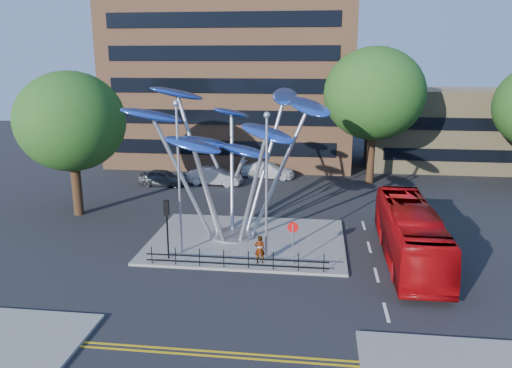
# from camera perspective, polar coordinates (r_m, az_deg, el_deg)

# --- Properties ---
(ground) EXTENTS (120.00, 120.00, 0.00)m
(ground) POSITION_cam_1_polar(r_m,az_deg,el_deg) (25.80, -0.67, -11.47)
(ground) COLOR black
(ground) RESTS_ON ground
(traffic_island) EXTENTS (12.00, 9.00, 0.15)m
(traffic_island) POSITION_cam_1_polar(r_m,az_deg,el_deg) (31.36, -1.02, -6.48)
(traffic_island) COLOR slate
(traffic_island) RESTS_ON ground
(double_yellow_near) EXTENTS (40.00, 0.12, 0.01)m
(double_yellow_near) POSITION_cam_1_polar(r_m,az_deg,el_deg) (20.63, -3.02, -18.69)
(double_yellow_near) COLOR gold
(double_yellow_near) RESTS_ON ground
(double_yellow_far) EXTENTS (40.00, 0.12, 0.01)m
(double_yellow_far) POSITION_cam_1_polar(r_m,az_deg,el_deg) (20.39, -3.17, -19.15)
(double_yellow_far) COLOR gold
(double_yellow_far) RESTS_ON ground
(brick_tower) EXTENTS (25.00, 15.00, 30.00)m
(brick_tower) POSITION_cam_1_polar(r_m,az_deg,el_deg) (55.87, -2.53, 18.28)
(brick_tower) COLOR #976342
(brick_tower) RESTS_ON ground
(low_building_near) EXTENTS (15.00, 8.00, 8.00)m
(low_building_near) POSITION_cam_1_polar(r_m,az_deg,el_deg) (55.02, 20.60, 5.95)
(low_building_near) COLOR #9E8A5D
(low_building_near) RESTS_ON ground
(tree_right) EXTENTS (8.80, 8.80, 12.11)m
(tree_right) POSITION_cam_1_polar(r_m,az_deg,el_deg) (45.37, 13.37, 9.99)
(tree_right) COLOR black
(tree_right) RESTS_ON ground
(tree_left) EXTENTS (7.60, 7.60, 10.32)m
(tree_left) POSITION_cam_1_polar(r_m,az_deg,el_deg) (37.44, -20.41, 6.69)
(tree_left) COLOR black
(tree_left) RESTS_ON ground
(leaf_sculpture) EXTENTS (12.72, 9.54, 9.51)m
(leaf_sculpture) POSITION_cam_1_polar(r_m,az_deg,el_deg) (30.44, -2.90, 6.12)
(leaf_sculpture) COLOR #9EA0A5
(leaf_sculpture) RESTS_ON traffic_island
(street_lamp_left) EXTENTS (0.36, 0.36, 8.80)m
(street_lamp_left) POSITION_cam_1_polar(r_m,az_deg,el_deg) (28.20, -8.85, 2.16)
(street_lamp_left) COLOR #9EA0A5
(street_lamp_left) RESTS_ON traffic_island
(street_lamp_right) EXTENTS (0.36, 0.36, 8.30)m
(street_lamp_right) POSITION_cam_1_polar(r_m,az_deg,el_deg) (26.85, 1.21, 1.14)
(street_lamp_right) COLOR #9EA0A5
(street_lamp_right) RESTS_ON traffic_island
(traffic_light_island) EXTENTS (0.28, 0.18, 3.42)m
(traffic_light_island) POSITION_cam_1_polar(r_m,az_deg,el_deg) (28.12, -10.16, -3.72)
(traffic_light_island) COLOR black
(traffic_light_island) RESTS_ON traffic_island
(no_entry_sign_island) EXTENTS (0.60, 0.10, 2.45)m
(no_entry_sign_island) POSITION_cam_1_polar(r_m,az_deg,el_deg) (27.23, 4.23, -5.92)
(no_entry_sign_island) COLOR #9EA0A5
(no_entry_sign_island) RESTS_ON traffic_island
(pedestrian_railing_front) EXTENTS (10.00, 0.06, 1.00)m
(pedestrian_railing_front) POSITION_cam_1_polar(r_m,az_deg,el_deg) (27.24, -2.30, -8.75)
(pedestrian_railing_front) COLOR black
(pedestrian_railing_front) RESTS_ON traffic_island
(red_bus) EXTENTS (2.73, 11.35, 3.16)m
(red_bus) POSITION_cam_1_polar(r_m,az_deg,el_deg) (29.46, 17.19, -5.44)
(red_bus) COLOR #A3070A
(red_bus) RESTS_ON ground
(pedestrian) EXTENTS (0.63, 0.45, 1.60)m
(pedestrian) POSITION_cam_1_polar(r_m,az_deg,el_deg) (27.66, 0.43, -7.47)
(pedestrian) COLOR gray
(pedestrian) RESTS_ON traffic_island
(parked_car_left) EXTENTS (4.41, 1.98, 1.47)m
(parked_car_left) POSITION_cam_1_polar(r_m,az_deg,el_deg) (45.20, -10.59, 0.73)
(parked_car_left) COLOR #414549
(parked_car_left) RESTS_ON ground
(parked_car_mid) EXTENTS (5.01, 2.14, 1.60)m
(parked_car_mid) POSITION_cam_1_polar(r_m,az_deg,el_deg) (44.87, -4.78, 0.91)
(parked_car_mid) COLOR #ADAFB5
(parked_car_mid) RESTS_ON ground
(parked_car_right) EXTENTS (5.29, 2.58, 1.48)m
(parked_car_right) POSITION_cam_1_polar(r_m,az_deg,el_deg) (47.40, 1.37, 1.62)
(parked_car_right) COLOR silver
(parked_car_right) RESTS_ON ground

